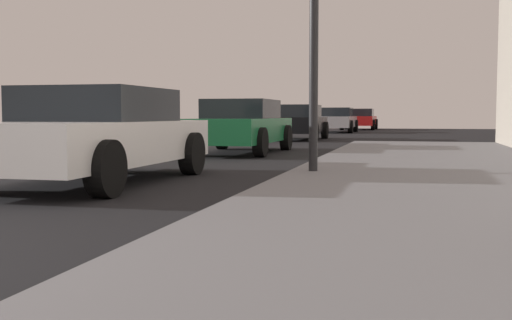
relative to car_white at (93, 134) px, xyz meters
The scene contains 5 objects.
car_white is the anchor object (origin of this frame).
car_green 6.85m from the car_white, 88.70° to the left, with size 1.93×4.39×1.27m.
car_black 15.03m from the car_white, 89.82° to the left, with size 1.96×4.10×1.27m.
car_silver 25.01m from the car_white, 89.30° to the left, with size 2.02×4.55×1.27m.
car_red 31.29m from the car_white, 88.14° to the left, with size 2.04×4.49×1.27m.
Camera 1 is at (3.62, -2.45, 0.91)m, focal length 44.30 mm.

